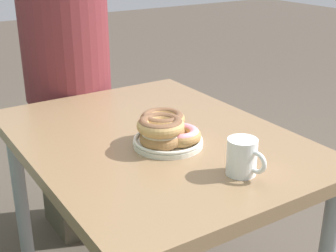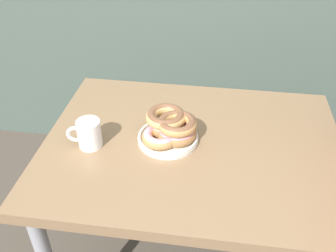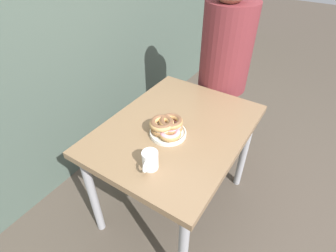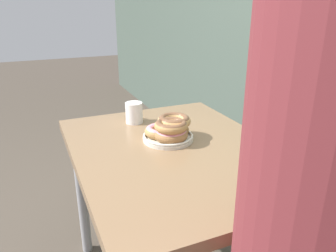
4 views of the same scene
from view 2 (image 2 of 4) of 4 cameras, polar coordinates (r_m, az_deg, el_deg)
dining_table at (r=1.30m, az=3.62°, el=-5.60°), size 0.99×0.75×0.73m
donut_plate at (r=1.23m, az=0.17°, el=-0.36°), size 0.21×0.24×0.09m
coffee_mug at (r=1.23m, az=-12.03°, el=-1.12°), size 0.11×0.08×0.09m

